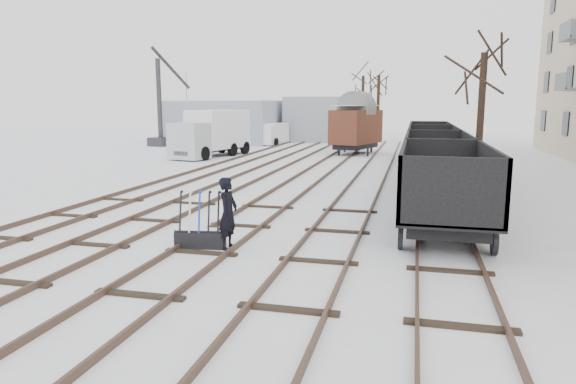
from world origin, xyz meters
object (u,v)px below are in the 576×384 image
box_van_wagon (356,126)px  lorry (212,133)px  freight_wagon_a (444,200)px  panel_van (271,134)px  crane (161,120)px  ground_frame (200,237)px  worker (228,213)px

box_van_wagon → lorry: (-9.71, -4.51, -0.42)m
freight_wagon_a → panel_van: (-13.88, 30.74, 0.03)m
lorry → panel_van: (1.03, 11.75, -0.69)m
freight_wagon_a → lorry: 24.16m
crane → freight_wagon_a: bearing=-34.4°
box_van_wagon → panel_van: box_van_wagon is taller
ground_frame → freight_wagon_a: bearing=16.7°
box_van_wagon → crane: crane is taller
ground_frame → lorry: (-8.67, 22.12, 1.41)m
worker → freight_wagon_a: bearing=-56.9°
worker → crane: size_ratio=0.22×
panel_van → crane: (-9.12, -3.82, 1.27)m
freight_wagon_a → panel_van: freight_wagon_a is taller
worker → crane: 34.71m
box_van_wagon → panel_van: 11.35m
box_van_wagon → freight_wagon_a: bearing=-59.1°
worker → box_van_wagon: bearing=3.6°
lorry → crane: size_ratio=0.87×
worker → panel_van: size_ratio=0.41×
ground_frame → freight_wagon_a: 7.01m
worker → crane: bearing=34.6°
freight_wagon_a → worker: bearing=-151.1°
ground_frame → worker: 1.00m
ground_frame → lorry: bearing=101.5°
box_van_wagon → ground_frame: bearing=-73.8°
worker → panel_van: (-8.39, 33.77, 0.07)m
crane → lorry: bearing=-29.3°
worker → panel_van: bearing=18.2°
box_van_wagon → lorry: box_van_wagon is taller
ground_frame → crane: crane is taller
freight_wagon_a → panel_van: bearing=114.3°
ground_frame → box_van_wagon: 26.71m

